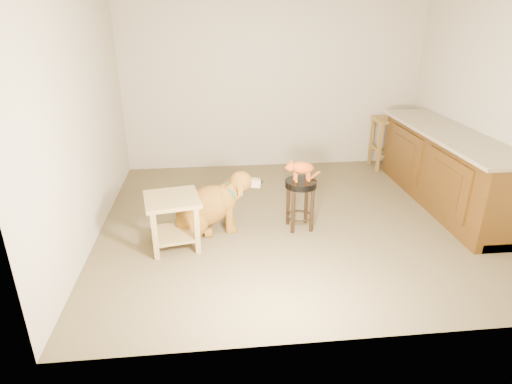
{
  "coord_description": "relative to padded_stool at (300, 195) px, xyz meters",
  "views": [
    {
      "loc": [
        -0.96,
        -4.44,
        2.29
      ],
      "look_at": [
        -0.5,
        -0.15,
        0.45
      ],
      "focal_mm": 30.0,
      "sensor_mm": 36.0,
      "label": 1
    }
  ],
  "objects": [
    {
      "name": "room_shell",
      "position": [
        0.01,
        0.18,
        1.27
      ],
      "size": [
        4.54,
        4.04,
        2.62
      ],
      "color": "#B4AB91",
      "rests_on": "ground"
    },
    {
      "name": "wood_stool",
      "position": [
        1.73,
        1.88,
        -0.0
      ],
      "size": [
        0.42,
        0.42,
        0.78
      ],
      "rotation": [
        0.0,
        0.0,
        0.0
      ],
      "color": "brown",
      "rests_on": "ground"
    },
    {
      "name": "side_table",
      "position": [
        -1.38,
        -0.27,
        -0.04
      ],
      "size": [
        0.63,
        0.63,
        0.56
      ],
      "rotation": [
        0.0,
        0.0,
        0.18
      ],
      "color": "olive",
      "rests_on": "ground"
    },
    {
      "name": "padded_stool",
      "position": [
        0.0,
        0.0,
        0.0
      ],
      "size": [
        0.35,
        0.35,
        0.58
      ],
      "rotation": [
        0.0,
        0.0,
        0.08
      ],
      "color": "black",
      "rests_on": "ground"
    },
    {
      "name": "golden_retriever",
      "position": [
        -1.02,
        0.06,
        -0.13
      ],
      "size": [
        1.16,
        0.57,
        0.73
      ],
      "rotation": [
        0.0,
        0.0,
        0.02
      ],
      "color": "brown",
      "rests_on": "ground"
    },
    {
      "name": "tabby_kitten",
      "position": [
        -0.01,
        0.0,
        0.31
      ],
      "size": [
        0.42,
        0.18,
        0.27
      ],
      "rotation": [
        0.0,
        0.0,
        0.08
      ],
      "color": "#A44210",
      "rests_on": "padded_stool"
    },
    {
      "name": "floor",
      "position": [
        0.01,
        0.18,
        -0.41
      ],
      "size": [
        4.5,
        4.0,
        0.01
      ],
      "primitive_type": "cube",
      "color": "brown",
      "rests_on": "ground"
    },
    {
      "name": "cabinet_run",
      "position": [
        1.95,
        0.48,
        0.03
      ],
      "size": [
        0.7,
        2.56,
        0.94
      ],
      "color": "#4E300D",
      "rests_on": "ground"
    }
  ]
}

